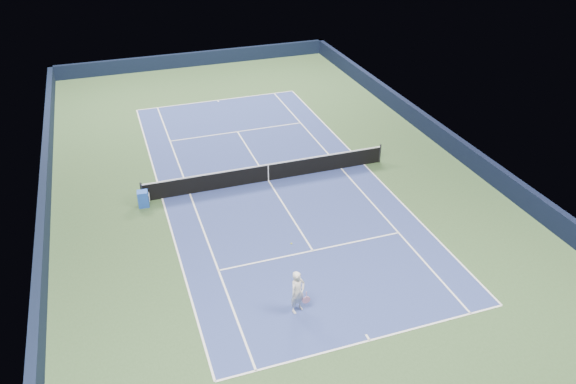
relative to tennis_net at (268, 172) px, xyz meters
name	(u,v)px	position (x,y,z in m)	size (l,w,h in m)	color
ground	(268,181)	(0.00, 0.00, -0.50)	(40.00, 40.00, 0.00)	#304A28
wall_far	(195,59)	(0.00, 19.82, 0.05)	(22.00, 0.35, 1.10)	black
wall_right	(450,142)	(10.82, 0.00, 0.05)	(0.35, 40.00, 1.10)	black
wall_left	(44,208)	(-10.82, 0.00, 0.05)	(0.35, 40.00, 1.10)	black
court_surface	(268,181)	(0.00, 0.00, -0.50)	(10.97, 23.77, 0.01)	navy
baseline_far	(218,100)	(0.00, 11.88, -0.50)	(10.97, 0.08, 0.00)	white
baseline_near	(370,340)	(0.00, -11.88, -0.50)	(10.97, 0.08, 0.00)	white
sideline_doubles_right	(364,164)	(5.49, 0.00, -0.50)	(0.08, 23.77, 0.00)	white
sideline_doubles_left	(162,198)	(-5.49, 0.00, -0.50)	(0.08, 23.77, 0.00)	white
sideline_singles_right	(341,168)	(4.12, 0.00, -0.50)	(0.08, 23.77, 0.00)	white
sideline_singles_left	(190,194)	(-4.12, 0.00, -0.50)	(0.08, 23.77, 0.00)	white
service_line_far	(237,132)	(0.00, 6.40, -0.50)	(8.23, 0.08, 0.00)	white
service_line_near	(313,251)	(0.00, -6.40, -0.50)	(8.23, 0.08, 0.00)	white
center_service_line	(268,181)	(0.00, 0.00, -0.50)	(0.08, 12.80, 0.00)	white
center_mark_far	(218,101)	(0.00, 11.73, -0.50)	(0.08, 0.30, 0.00)	white
center_mark_near	(368,337)	(0.00, -11.73, -0.50)	(0.08, 0.30, 0.00)	white
tennis_net	(268,172)	(0.00, 0.00, 0.00)	(12.90, 0.10, 1.07)	black
sponsor_cube	(143,199)	(-6.40, -0.41, -0.10)	(0.59, 0.49, 0.82)	blue
tennis_player	(298,292)	(-1.86, -9.64, 0.38)	(0.86, 1.36, 2.37)	white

